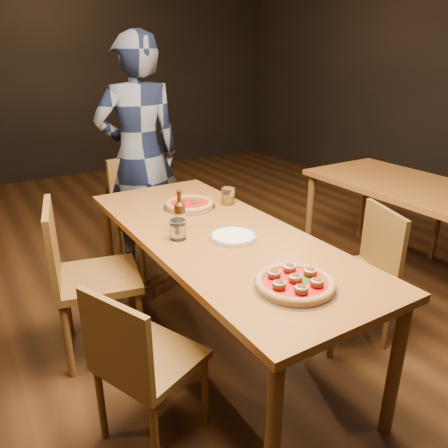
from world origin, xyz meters
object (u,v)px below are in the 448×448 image
water_glass (178,230)px  amber_glass (228,196)px  plate_stack (233,237)px  diner (139,156)px  beer_bottle (180,216)px  table_main (219,245)px  table_right (441,202)px  chair_main_nw (151,358)px  chair_main_e (350,274)px  pizza_meatball (295,283)px  chair_end (149,215)px  pizza_margherita (189,204)px  chair_main_sw (98,277)px

water_glass → amber_glass: size_ratio=1.00×
plate_stack → diner: size_ratio=0.13×
plate_stack → beer_bottle: (-0.18, 0.26, 0.07)m
amber_glass → diner: (-0.21, 0.96, 0.11)m
table_main → table_right: same height
beer_bottle → water_glass: beer_bottle is taller
chair_main_nw → chair_main_e: size_ratio=0.96×
chair_main_e → pizza_meatball: chair_main_e is taller
chair_main_e → chair_end: 1.61m
beer_bottle → diner: bearing=78.5°
table_main → chair_end: chair_end is taller
pizza_margherita → amber_glass: 0.26m
plate_stack → amber_glass: bearing=60.5°
chair_main_sw → diner: (0.67, 0.98, 0.42)m
table_main → table_right: bearing=-6.7°
amber_glass → diner: bearing=102.6°
chair_main_nw → amber_glass: 1.22m
pizza_meatball → water_glass: size_ratio=3.35×
chair_main_sw → chair_main_e: chair_main_sw is taller
amber_glass → beer_bottle: bearing=-153.4°
table_main → chair_main_nw: size_ratio=2.41×
table_right → chair_main_e: (-0.98, -0.11, -0.24)m
chair_main_sw → plate_stack: 0.81m
chair_main_nw → diner: size_ratio=0.46×
table_main → water_glass: water_glass is taller
diner → amber_glass: bearing=107.5°
amber_glass → pizza_margherita: bearing=163.9°
chair_main_nw → pizza_margherita: (0.63, 0.82, 0.36)m
chair_main_e → pizza_margherita: 1.07m
chair_main_e → beer_bottle: (-0.88, 0.46, 0.39)m
plate_stack → chair_main_nw: bearing=-156.2°
table_right → beer_bottle: (-1.86, 0.36, 0.15)m
water_glass → beer_bottle: bearing=58.3°
chair_main_nw → plate_stack: chair_main_nw is taller
table_main → water_glass: 0.26m
pizza_margherita → amber_glass: amber_glass is taller
chair_main_e → plate_stack: size_ratio=3.61×
pizza_margherita → diner: bearing=88.1°
chair_main_sw → pizza_meatball: bearing=-139.4°
chair_main_sw → beer_bottle: chair_main_sw is taller
diner → chair_end: bearing=88.1°
chair_end → diner: (0.02, 0.18, 0.44)m
pizza_margherita → diner: 0.90m
plate_stack → amber_glass: amber_glass is taller
beer_bottle → chair_main_nw: bearing=-128.6°
chair_main_sw → water_glass: size_ratio=9.19×
table_main → plate_stack: bearing=-78.0°
diner → beer_bottle: bearing=83.3°
amber_glass → diner: diner is taller
beer_bottle → amber_glass: bearing=26.6°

